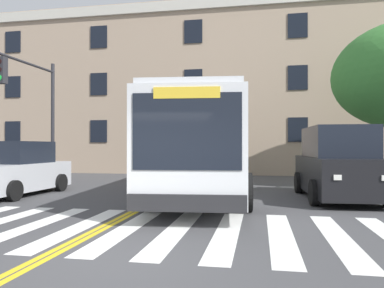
{
  "coord_description": "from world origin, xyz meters",
  "views": [
    {
      "loc": [
        2.21,
        -5.42,
        1.72
      ],
      "look_at": [
        -0.11,
        6.86,
        1.79
      ],
      "focal_mm": 35.0,
      "sensor_mm": 36.0,
      "label": 1
    }
  ],
  "objects_px": {
    "traffic_light_far_corner": "(33,98)",
    "car_teal_behind_bus": "(215,157)",
    "car_black_far_lane": "(337,165)",
    "car_silver_near_lane": "(17,171)",
    "city_bus": "(203,145)"
  },
  "relations": [
    {
      "from": "car_silver_near_lane",
      "to": "traffic_light_far_corner",
      "type": "height_order",
      "value": "traffic_light_far_corner"
    },
    {
      "from": "car_silver_near_lane",
      "to": "car_teal_behind_bus",
      "type": "relative_size",
      "value": 0.9
    },
    {
      "from": "city_bus",
      "to": "car_silver_near_lane",
      "type": "xyz_separation_m",
      "value": [
        -6.41,
        -1.45,
        -0.89
      ]
    },
    {
      "from": "car_silver_near_lane",
      "to": "car_black_far_lane",
      "type": "bearing_deg",
      "value": 5.34
    },
    {
      "from": "city_bus",
      "to": "car_silver_near_lane",
      "type": "distance_m",
      "value": 6.63
    },
    {
      "from": "city_bus",
      "to": "car_teal_behind_bus",
      "type": "xyz_separation_m",
      "value": [
        -0.89,
        10.62,
        -0.74
      ]
    },
    {
      "from": "traffic_light_far_corner",
      "to": "car_teal_behind_bus",
      "type": "bearing_deg",
      "value": 55.34
    },
    {
      "from": "city_bus",
      "to": "car_black_far_lane",
      "type": "xyz_separation_m",
      "value": [
        4.49,
        -0.43,
        -0.63
      ]
    },
    {
      "from": "car_black_far_lane",
      "to": "car_teal_behind_bus",
      "type": "distance_m",
      "value": 12.29
    },
    {
      "from": "car_black_far_lane",
      "to": "traffic_light_far_corner",
      "type": "distance_m",
      "value": 12.36
    },
    {
      "from": "car_black_far_lane",
      "to": "traffic_light_far_corner",
      "type": "relative_size",
      "value": 0.89
    },
    {
      "from": "car_silver_near_lane",
      "to": "car_black_far_lane",
      "type": "xyz_separation_m",
      "value": [
        10.91,
        1.02,
        0.26
      ]
    },
    {
      "from": "city_bus",
      "to": "car_teal_behind_bus",
      "type": "bearing_deg",
      "value": 94.81
    },
    {
      "from": "city_bus",
      "to": "car_black_far_lane",
      "type": "relative_size",
      "value": 2.37
    },
    {
      "from": "traffic_light_far_corner",
      "to": "car_black_far_lane",
      "type": "bearing_deg",
      "value": -7.28
    }
  ]
}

